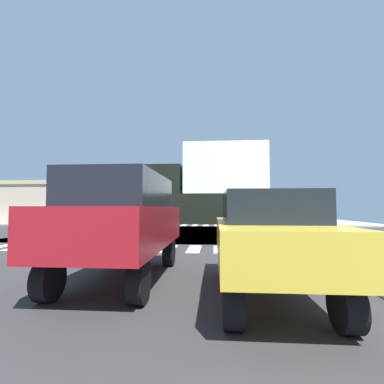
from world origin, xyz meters
The scene contains 14 objects.
ground centered at (0.00, 0.00, -0.03)m, with size 90.00×90.00×0.05m.
sidewalk_corner_ne centered at (13.00, 12.00, 0.07)m, with size 12.00×12.00×0.14m.
sidewalk_corner_nw centered at (-13.00, 12.00, 0.07)m, with size 12.00×12.00×0.14m.
crosswalk_near centered at (-0.25, -7.30, 0.00)m, with size 13.50×2.00×0.01m.
crosswalk_far centered at (-0.25, 7.30, 0.00)m, with size 13.50×2.00×0.01m.
traffic_signal_mast centered at (6.19, 6.82, 4.93)m, with size 5.65×0.55×6.73m.
street_lamp centered at (7.46, 18.17, 5.44)m, with size 1.78×0.32×9.25m.
bank_building centered at (-17.00, 12.24, 2.15)m, with size 15.37×9.02×4.29m.
box_truck_nearside_1 centered at (3.73, -3.50, 2.56)m, with size 7.20×2.40×4.85m.
box_truck_crossing_3 centered at (-5.00, 23.65, 2.56)m, with size 2.40×7.20×4.85m.
suv_queued_1 centered at (-5.00, 14.59, 1.39)m, with size 1.96×4.60×2.34m.
suv_leading_2 centered at (2.00, -12.04, 1.39)m, with size 1.96×4.60×2.34m.
sedan_trailing_1 centered at (-5.00, 39.03, 1.12)m, with size 1.80×4.30×1.88m.
sedan_outer_2 centered at (5.00, -12.98, 1.12)m, with size 1.80×4.30×1.88m.
Camera 1 is at (4.04, -18.27, 1.60)m, focal length 26.42 mm.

